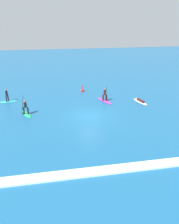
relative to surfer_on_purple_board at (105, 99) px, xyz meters
The scene contains 7 objects.
ground_plane 5.24m from the surfer_on_purple_board, 122.95° to the right, with size 120.00×120.00×0.00m, color #195684.
surfer_on_purple_board is the anchor object (origin of this frame).
surfer_on_teal_board 12.90m from the surfer_on_purple_board, behind, with size 2.62×1.00×1.78m.
surfer_on_white_board 4.73m from the surfer_on_purple_board, 14.16° to the right, with size 1.40×2.86×0.41m.
surfer_on_green_board 10.33m from the surfer_on_purple_board, 164.98° to the right, with size 1.60×2.57×2.31m.
marker_buoy 5.22m from the surfer_on_purple_board, 116.44° to the left, with size 0.50×0.50×1.20m.
wave_crest 14.47m from the surfer_on_purple_board, 101.33° to the right, with size 17.77×0.90×0.18m, color white.
Camera 1 is at (-3.99, -22.17, 10.22)m, focal length 34.84 mm.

